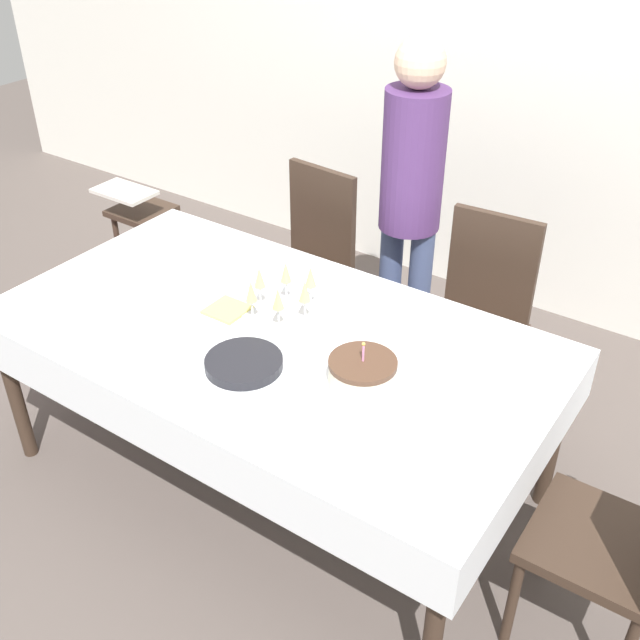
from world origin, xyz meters
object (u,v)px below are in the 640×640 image
Objects in this scene: plate_stack_main at (244,363)px; person_standing at (411,187)px; dining_chair_far_right at (479,312)px; dining_chair_right_end at (632,536)px; birthday_cake at (362,373)px; gift_bag at (73,310)px; champagne_tray at (282,297)px; dining_chair_far_left at (308,256)px; high_chair at (140,223)px.

plate_stack_main is 1.24m from person_standing.
dining_chair_right_end is at bearing -44.57° from dining_chair_far_right.
gift_bag is at bearing 171.02° from birthday_cake.
champagne_tray is (-0.48, 0.20, 0.03)m from birthday_cake.
person_standing reaches higher than dining_chair_far_left.
person_standing reaches higher than champagne_tray.
plate_stack_main is at bearing -31.89° from high_chair.
plate_stack_main is 0.39× the size of high_chair.
dining_chair_far_right is 1.98m from high_chair.
plate_stack_main is 0.84× the size of gift_bag.
birthday_cake is 0.71× the size of gift_bag.
dining_chair_right_end reaches higher than gift_bag.
dining_chair_far_left and dining_chair_far_right have the same top height.
dining_chair_far_left is 1.27m from plate_stack_main.
dining_chair_far_left is at bearing 8.48° from high_chair.
champagne_tray is at bearing 104.70° from plate_stack_main.
birthday_cake is at bearing -174.87° from dining_chair_right_end.
high_chair is (-1.97, -0.16, -0.05)m from dining_chair_far_right.
birthday_cake is 0.72× the size of champagne_tray.
dining_chair_right_end is at bearing -4.56° from gift_bag.
high_chair is 0.60m from gift_bag.
birthday_cake is at bearing -8.98° from gift_bag.
person_standing is at bearing 9.17° from high_chair.
gift_bag is (-1.08, -0.67, -0.36)m from dining_chair_far_left.
high_chair is (-2.88, 0.74, -0.05)m from dining_chair_right_end.
dining_chair_right_end is 1.73m from person_standing.
birthday_cake is (0.92, -0.98, 0.27)m from dining_chair_far_left.
dining_chair_right_end is 1.44m from champagne_tray.
dining_chair_right_end is 1.35× the size of high_chair.
dining_chair_far_left is 2.95× the size of gift_bag.
birthday_cake is 0.85× the size of plate_stack_main.
person_standing is 5.03× the size of gift_bag.
birthday_cake is 2.12m from gift_bag.
person_standing is 1.94m from gift_bag.
high_chair is (-1.96, 0.83, -0.32)m from birthday_cake.
birthday_cake is at bearing -22.89° from high_chair.
plate_stack_main reaches higher than high_chair.
dining_chair_right_end is 2.95m from gift_bag.
person_standing is at bearing 111.19° from birthday_cake.
dining_chair_far_right is 1.02m from birthday_cake.
champagne_tray is at bearing -60.98° from dining_chair_far_left.
birthday_cake is at bearing -68.81° from person_standing.
dining_chair_far_left is at bearing 153.95° from dining_chair_right_end.
champagne_tray is (-1.41, 0.12, 0.30)m from dining_chair_right_end.
dining_chair_far_left is 0.69m from person_standing.
person_standing reaches higher than dining_chair_far_right.
champagne_tray is at bearing -4.36° from gift_bag.
dining_chair_far_left and dining_chair_right_end have the same top height.
person_standing reaches higher than gift_bag.
dining_chair_far_right is at bearing -12.38° from person_standing.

